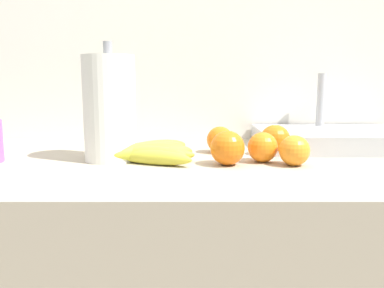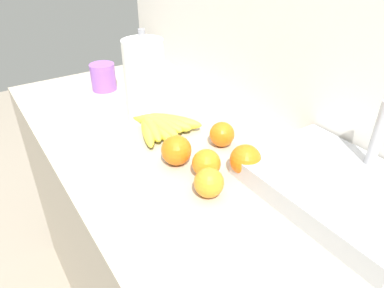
% 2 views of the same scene
% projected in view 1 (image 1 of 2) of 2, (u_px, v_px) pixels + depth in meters
% --- Properties ---
extents(wall_back, '(1.83, 0.06, 1.30)m').
position_uv_depth(wall_back, '(198.00, 200.00, 1.33)').
color(wall_back, silver).
rests_on(wall_back, ground).
extents(banana_bunch, '(0.20, 0.21, 0.04)m').
position_uv_depth(banana_bunch, '(150.00, 152.00, 0.93)').
color(banana_bunch, gold).
rests_on(banana_bunch, counter).
extents(orange_right, '(0.07, 0.07, 0.07)m').
position_uv_depth(orange_right, '(261.00, 147.00, 0.92)').
color(orange_right, orange).
rests_on(orange_right, counter).
extents(orange_center, '(0.08, 0.08, 0.08)m').
position_uv_depth(orange_center, '(273.00, 140.00, 1.00)').
color(orange_center, orange).
rests_on(orange_center, counter).
extents(orange_front, '(0.07, 0.07, 0.07)m').
position_uv_depth(orange_front, '(293.00, 150.00, 0.88)').
color(orange_front, orange).
rests_on(orange_front, counter).
extents(orange_back_left, '(0.07, 0.07, 0.07)m').
position_uv_depth(orange_back_left, '(218.00, 140.00, 1.03)').
color(orange_back_left, orange).
rests_on(orange_back_left, counter).
extents(orange_far_right, '(0.08, 0.08, 0.08)m').
position_uv_depth(orange_far_right, '(226.00, 148.00, 0.88)').
color(orange_far_right, orange).
rests_on(orange_far_right, counter).
extents(paper_towel_roll, '(0.12, 0.12, 0.27)m').
position_uv_depth(paper_towel_roll, '(108.00, 108.00, 0.93)').
color(paper_towel_roll, white).
rests_on(paper_towel_roll, counter).
extents(sink_basin, '(0.40, 0.29, 0.20)m').
position_uv_depth(sink_basin, '(329.00, 138.00, 1.12)').
color(sink_basin, '#B7BABF').
rests_on(sink_basin, counter).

